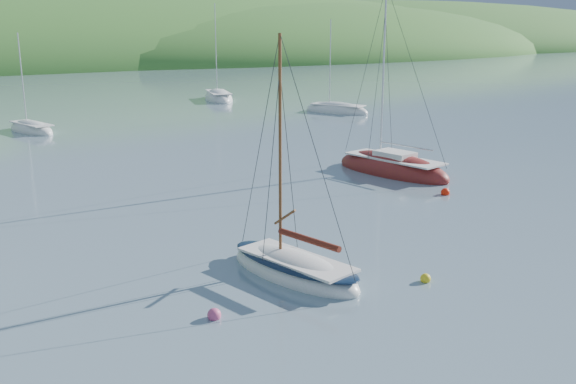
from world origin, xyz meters
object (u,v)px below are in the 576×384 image
sloop_red (392,170)px  distant_sloop_d (337,111)px  distant_sloop_b (219,99)px  daysailer_white (294,269)px  distant_sloop_a (31,130)px

sloop_red → distant_sloop_d: bearing=50.9°
distant_sloop_b → distant_sloop_d: 18.43m
daysailer_white → distant_sloop_b: (23.98, 54.18, -0.01)m
daysailer_white → distant_sloop_d: bearing=39.4°
daysailer_white → distant_sloop_d: size_ratio=0.89×
distant_sloop_b → distant_sloop_d: distant_sloop_b is taller
sloop_red → distant_sloop_d: sloop_red is taller
daysailer_white → sloop_red: sloop_red is taller
distant_sloop_a → distant_sloop_d: 30.80m
sloop_red → distant_sloop_b: bearing=68.6°
daysailer_white → sloop_red: 18.34m
daysailer_white → distant_sloop_d: (29.31, 36.55, -0.04)m
distant_sloop_a → distant_sloop_d: bearing=-21.9°
sloop_red → distant_sloop_a: 33.63m
distant_sloop_a → distant_sloop_b: 28.57m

